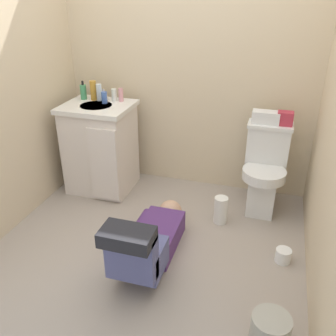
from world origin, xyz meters
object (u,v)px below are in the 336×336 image
at_px(bottle_clear, 99,92).
at_px(bottle_blue, 104,98).
at_px(bottle_pink, 121,95).
at_px(trash_can, 270,333).
at_px(bottle_white, 114,95).
at_px(paper_towel_roll, 221,210).
at_px(tissue_box, 266,117).
at_px(bottle_amber, 93,90).
at_px(faucet, 104,95).
at_px(person_plumber, 149,241).
at_px(toilet, 265,170).
at_px(toiletry_bag, 285,118).
at_px(vanity_cabinet, 101,147).
at_px(toilet_paper_roll, 283,256).
at_px(soap_dispenser, 83,92).

distance_m(bottle_clear, bottle_blue, 0.10).
bearing_deg(bottle_pink, trash_can, -46.09).
height_order(bottle_white, paper_towel_roll, bottle_white).
height_order(bottle_pink, paper_towel_roll, bottle_pink).
relative_size(bottle_blue, bottle_white, 0.93).
relative_size(tissue_box, bottle_amber, 1.27).
height_order(faucet, bottle_white, bottle_white).
xyz_separation_m(person_plumber, bottle_clear, (-0.81, 1.01, 0.72)).
xyz_separation_m(toilet, bottle_amber, (-1.57, 0.07, 0.54)).
bearing_deg(toiletry_bag, paper_towel_roll, -134.65).
height_order(bottle_clear, bottle_blue, bottle_clear).
xyz_separation_m(toilet, bottle_clear, (-1.51, 0.07, 0.53)).
distance_m(person_plumber, paper_towel_roll, 0.74).
height_order(bottle_white, trash_can, bottle_white).
distance_m(tissue_box, bottle_clear, 1.47).
distance_m(vanity_cabinet, bottle_pink, 0.51).
bearing_deg(toilet_paper_roll, bottle_amber, 157.30).
bearing_deg(tissue_box, bottle_white, 179.40).
relative_size(toilet, bottle_blue, 7.47).
height_order(toiletry_bag, paper_towel_roll, toiletry_bag).
height_order(bottle_blue, bottle_pink, bottle_pink).
relative_size(toiletry_bag, toilet_paper_roll, 1.13).
bearing_deg(faucet, paper_towel_roll, -19.07).
distance_m(toiletry_bag, bottle_white, 1.49).
xyz_separation_m(bottle_blue, bottle_white, (0.05, 0.10, 0.00)).
relative_size(bottle_blue, toilet_paper_roll, 0.91).
bearing_deg(paper_towel_roll, tissue_box, 58.12).
relative_size(faucet, bottle_white, 0.93).
height_order(soap_dispenser, trash_can, soap_dispenser).
xyz_separation_m(toiletry_bag, bottle_clear, (-1.62, -0.02, 0.09)).
xyz_separation_m(vanity_cabinet, bottle_clear, (-0.04, 0.13, 0.48)).
xyz_separation_m(bottle_blue, trash_can, (1.58, -1.43, -0.76)).
bearing_deg(toilet_paper_roll, bottle_white, 154.01).
bearing_deg(bottle_clear, faucet, 30.83).
distance_m(faucet, paper_towel_roll, 1.46).
relative_size(toiletry_bag, paper_towel_roll, 0.54).
xyz_separation_m(tissue_box, toiletry_bag, (0.15, 0.00, 0.01)).
relative_size(bottle_amber, trash_can, 0.78).
bearing_deg(bottle_clear, bottle_pink, 9.88).
bearing_deg(bottle_blue, toilet, -0.33).
bearing_deg(bottle_blue, trash_can, -42.04).
bearing_deg(bottle_clear, tissue_box, 0.83).
height_order(bottle_pink, trash_can, bottle_pink).
height_order(toiletry_bag, bottle_pink, bottle_pink).
relative_size(tissue_box, bottle_white, 2.05).
xyz_separation_m(vanity_cabinet, faucet, (-0.00, 0.15, 0.45)).
distance_m(bottle_blue, toilet_paper_roll, 1.96).
distance_m(bottle_clear, bottle_pink, 0.20).
xyz_separation_m(bottle_pink, toilet_paper_roll, (1.53, -0.77, -0.83)).
bearing_deg(bottle_pink, bottle_blue, -141.17).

